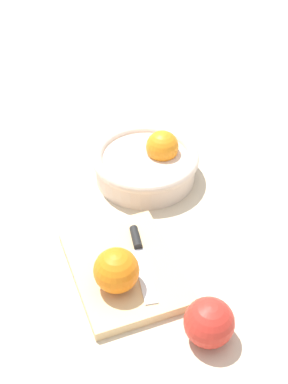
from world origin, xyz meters
The scene contains 6 objects.
ground_plane centered at (0.00, 0.00, 0.00)m, with size 2.40×2.40×0.00m, color beige.
bowl centered at (-0.12, 0.14, 0.04)m, with size 0.20×0.20×0.09m.
cutting_board centered at (0.10, 0.04, 0.01)m, with size 0.21×0.16×0.02m, color #DBB77F.
orange_on_board centered at (0.13, 0.01, 0.05)m, with size 0.07×0.07×0.07m, color orange.
knife centered at (0.08, 0.06, 0.02)m, with size 0.16×0.03×0.01m.
apple_back_right centered at (0.25, 0.11, 0.04)m, with size 0.07×0.07×0.07m, color red.
Camera 1 is at (0.63, -0.10, 0.65)m, focal length 49.53 mm.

